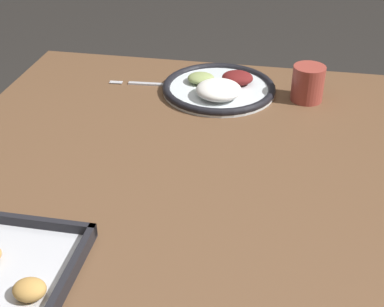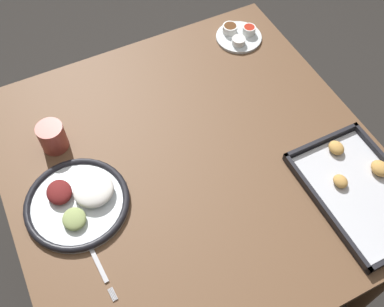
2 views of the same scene
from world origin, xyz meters
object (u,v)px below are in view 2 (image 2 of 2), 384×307
Objects in this scene: dinner_plate at (78,201)px; saucer_plate at (238,35)px; baking_tray at (360,188)px; drinking_cup at (52,137)px; fork at (97,260)px.

dinner_plate reaches higher than saucer_plate.
saucer_plate and baking_tray have the same top height.
drinking_cup is (-0.22, -0.00, 0.03)m from dinner_plate.
saucer_plate is at bearing 118.14° from dinner_plate.
dinner_plate is at bearing -113.24° from baking_tray.
saucer_plate is (-0.58, 0.76, 0.01)m from fork.
dinner_plate is 0.80m from baking_tray.
baking_tray is 4.43× the size of drinking_cup.
saucer_plate is at bearing 103.11° from drinking_cup.
fork is (0.18, -0.01, -0.01)m from dinner_plate.
dinner_plate reaches higher than fork.
fork is at bearing -4.17° from dinner_plate.
saucer_plate reaches higher than fork.
dinner_plate reaches higher than baking_tray.
fork is 0.41m from drinking_cup.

